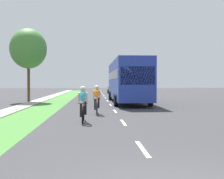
{
  "coord_description": "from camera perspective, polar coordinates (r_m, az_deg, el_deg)",
  "views": [
    {
      "loc": [
        -1.27,
        -4.12,
        1.74
      ],
      "look_at": [
        0.22,
        18.59,
        1.14
      ],
      "focal_mm": 44.23,
      "sensor_mm": 36.0,
      "label": 1
    }
  ],
  "objects": [
    {
      "name": "bus_blue",
      "position": [
        23.64,
        3.12,
        2.08
      ],
      "size": [
        2.78,
        11.6,
        3.48
      ],
      "color": "#23389E",
      "rests_on": "ground_plane"
    },
    {
      "name": "ground_plane",
      "position": [
        24.22,
        -0.75,
        -2.62
      ],
      "size": [
        120.0,
        120.0,
        0.0
      ],
      "primitive_type": "plane",
      "color": "#38383A"
    },
    {
      "name": "street_tree_near",
      "position": [
        25.59,
        -16.9,
        8.05
      ],
      "size": [
        3.19,
        3.19,
        6.46
      ],
      "color": "brown",
      "rests_on": "ground_plane"
    },
    {
      "name": "sidewalk_concrete",
      "position": [
        24.71,
        -15.67,
        -2.58
      ],
      "size": [
        1.25,
        70.0,
        0.1
      ],
      "primitive_type": "cube",
      "color": "#9E998E",
      "rests_on": "ground_plane"
    },
    {
      "name": "grass_verge",
      "position": [
        24.41,
        -11.61,
        -2.61
      ],
      "size": [
        2.27,
        70.0,
        0.01
      ],
      "primitive_type": "cube",
      "color": "#478438",
      "rests_on": "ground_plane"
    },
    {
      "name": "lane_markings_center",
      "position": [
        28.2,
        -1.17,
        -2.03
      ],
      "size": [
        0.12,
        53.13,
        0.01
      ],
      "color": "white",
      "rests_on": "ground_plane"
    },
    {
      "name": "cyclist_lead",
      "position": [
        11.99,
        -6.0,
        -2.96
      ],
      "size": [
        0.42,
        1.72,
        1.58
      ],
      "color": "black",
      "rests_on": "ground_plane"
    },
    {
      "name": "sedan_dark_green",
      "position": [
        42.69,
        0.46,
        0.2
      ],
      "size": [
        1.98,
        4.3,
        1.52
      ],
      "color": "#194C2D",
      "rests_on": "ground_plane"
    },
    {
      "name": "cyclist_trailing",
      "position": [
        14.99,
        -3.16,
        -2.06
      ],
      "size": [
        0.42,
        1.72,
        1.58
      ],
      "color": "black",
      "rests_on": "ground_plane"
    }
  ]
}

